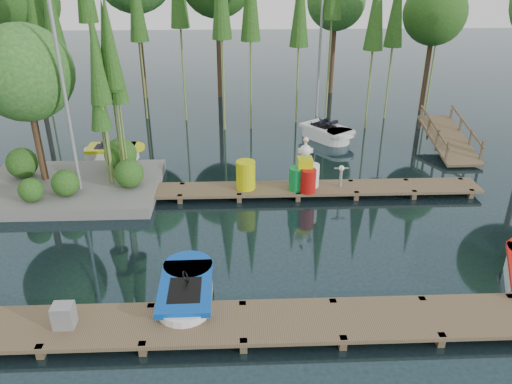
{
  "coord_description": "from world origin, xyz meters",
  "views": [
    {
      "loc": [
        -0.07,
        -13.34,
        7.75
      ],
      "look_at": [
        0.5,
        0.5,
        1.1
      ],
      "focal_mm": 35.0,
      "sensor_mm": 36.0,
      "label": 1
    }
  ],
  "objects_px": {
    "island": "(50,104)",
    "drum_cluster": "(305,174)",
    "boat_blue": "(186,294)",
    "yellow_barrel": "(246,175)",
    "boat_yellow_far": "(113,152)",
    "utility_cabinet": "(64,316)"
  },
  "relations": [
    {
      "from": "boat_yellow_far",
      "to": "utility_cabinet",
      "type": "xyz_separation_m",
      "value": [
        1.3,
        -10.81,
        0.31
      ]
    },
    {
      "from": "drum_cluster",
      "to": "island",
      "type": "bearing_deg",
      "value": 173.74
    },
    {
      "from": "island",
      "to": "drum_cluster",
      "type": "xyz_separation_m",
      "value": [
        8.58,
        -0.94,
        -2.33
      ]
    },
    {
      "from": "boat_blue",
      "to": "drum_cluster",
      "type": "bearing_deg",
      "value": 56.93
    },
    {
      "from": "island",
      "to": "boat_blue",
      "type": "distance_m",
      "value": 8.83
    },
    {
      "from": "yellow_barrel",
      "to": "utility_cabinet",
      "type": "bearing_deg",
      "value": -120.69
    },
    {
      "from": "boat_blue",
      "to": "drum_cluster",
      "type": "distance_m",
      "value": 6.85
    },
    {
      "from": "utility_cabinet",
      "to": "drum_cluster",
      "type": "xyz_separation_m",
      "value": [
        6.21,
        6.85,
        0.28
      ]
    },
    {
      "from": "yellow_barrel",
      "to": "boat_blue",
      "type": "bearing_deg",
      "value": -104.98
    },
    {
      "from": "boat_yellow_far",
      "to": "boat_blue",
      "type": "bearing_deg",
      "value": -48.4
    },
    {
      "from": "island",
      "to": "boat_yellow_far",
      "type": "relative_size",
      "value": 2.7
    },
    {
      "from": "boat_blue",
      "to": "yellow_barrel",
      "type": "bearing_deg",
      "value": 74.19
    },
    {
      "from": "yellow_barrel",
      "to": "island",
      "type": "bearing_deg",
      "value": 173.09
    },
    {
      "from": "boat_blue",
      "to": "yellow_barrel",
      "type": "height_order",
      "value": "yellow_barrel"
    },
    {
      "from": "island",
      "to": "boat_yellow_far",
      "type": "xyz_separation_m",
      "value": [
        1.07,
        3.01,
        -2.92
      ]
    },
    {
      "from": "boat_blue",
      "to": "drum_cluster",
      "type": "height_order",
      "value": "drum_cluster"
    },
    {
      "from": "island",
      "to": "drum_cluster",
      "type": "distance_m",
      "value": 8.94
    },
    {
      "from": "island",
      "to": "boat_yellow_far",
      "type": "height_order",
      "value": "island"
    },
    {
      "from": "boat_blue",
      "to": "yellow_barrel",
      "type": "relative_size",
      "value": 2.77
    },
    {
      "from": "boat_blue",
      "to": "yellow_barrel",
      "type": "distance_m",
      "value": 6.16
    },
    {
      "from": "island",
      "to": "boat_blue",
      "type": "height_order",
      "value": "island"
    },
    {
      "from": "yellow_barrel",
      "to": "drum_cluster",
      "type": "xyz_separation_m",
      "value": [
        2.06,
        -0.15,
        0.05
      ]
    }
  ]
}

